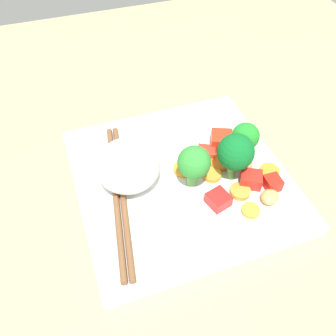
% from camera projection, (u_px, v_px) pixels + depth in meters
% --- Properties ---
extents(ground_plane, '(1.10, 1.10, 0.02)m').
position_uv_depth(ground_plane, '(180.00, 188.00, 0.49)').
color(ground_plane, tan).
extents(square_plate, '(0.27, 0.27, 0.02)m').
position_uv_depth(square_plate, '(180.00, 179.00, 0.48)').
color(square_plate, white).
rests_on(square_plate, ground_plane).
extents(rice_mound, '(0.09, 0.09, 0.06)m').
position_uv_depth(rice_mound, '(128.00, 166.00, 0.44)').
color(rice_mound, white).
rests_on(rice_mound, square_plate).
extents(broccoli_floret_0, '(0.04, 0.04, 0.06)m').
position_uv_depth(broccoli_floret_0, '(245.00, 137.00, 0.47)').
color(broccoli_floret_0, '#72B256').
rests_on(broccoli_floret_0, square_plate).
extents(broccoli_floret_1, '(0.05, 0.05, 0.07)m').
position_uv_depth(broccoli_floret_1, '(236.00, 153.00, 0.44)').
color(broccoli_floret_1, '#5BA04B').
rests_on(broccoli_floret_1, square_plate).
extents(broccoli_floret_2, '(0.04, 0.04, 0.06)m').
position_uv_depth(broccoli_floret_2, '(194.00, 163.00, 0.44)').
color(broccoli_floret_2, '#70AF53').
rests_on(broccoli_floret_2, square_plate).
extents(carrot_slice_0, '(0.03, 0.03, 0.01)m').
position_uv_depth(carrot_slice_0, '(240.00, 192.00, 0.45)').
color(carrot_slice_0, '#FC9437').
rests_on(carrot_slice_0, square_plate).
extents(carrot_slice_1, '(0.03, 0.03, 0.01)m').
position_uv_depth(carrot_slice_1, '(184.00, 169.00, 0.48)').
color(carrot_slice_1, orange).
rests_on(carrot_slice_1, square_plate).
extents(carrot_slice_2, '(0.03, 0.03, 0.01)m').
position_uv_depth(carrot_slice_2, '(212.00, 175.00, 0.47)').
color(carrot_slice_2, orange).
rests_on(carrot_slice_2, square_plate).
extents(carrot_slice_3, '(0.03, 0.03, 0.00)m').
position_uv_depth(carrot_slice_3, '(250.00, 210.00, 0.43)').
color(carrot_slice_3, orange).
rests_on(carrot_slice_3, square_plate).
extents(carrot_slice_4, '(0.03, 0.03, 0.00)m').
position_uv_depth(carrot_slice_4, '(269.00, 171.00, 0.48)').
color(carrot_slice_4, orange).
rests_on(carrot_slice_4, square_plate).
extents(carrot_slice_5, '(0.03, 0.03, 0.01)m').
position_uv_depth(carrot_slice_5, '(218.00, 162.00, 0.48)').
color(carrot_slice_5, orange).
rests_on(carrot_slice_5, square_plate).
extents(pepper_chunk_0, '(0.03, 0.03, 0.02)m').
position_uv_depth(pepper_chunk_0, '(251.00, 179.00, 0.46)').
color(pepper_chunk_0, red).
rests_on(pepper_chunk_0, square_plate).
extents(pepper_chunk_1, '(0.02, 0.02, 0.02)m').
position_uv_depth(pepper_chunk_1, '(272.00, 183.00, 0.45)').
color(pepper_chunk_1, red).
rests_on(pepper_chunk_1, square_plate).
extents(pepper_chunk_2, '(0.04, 0.04, 0.02)m').
position_uv_depth(pepper_chunk_2, '(221.00, 141.00, 0.50)').
color(pepper_chunk_2, red).
rests_on(pepper_chunk_2, square_plate).
extents(pepper_chunk_3, '(0.03, 0.03, 0.02)m').
position_uv_depth(pepper_chunk_3, '(218.00, 200.00, 0.44)').
color(pepper_chunk_3, red).
rests_on(pepper_chunk_3, square_plate).
extents(pepper_chunk_4, '(0.03, 0.03, 0.01)m').
position_uv_depth(pepper_chunk_4, '(206.00, 153.00, 0.49)').
color(pepper_chunk_4, red).
rests_on(pepper_chunk_4, square_plate).
extents(chicken_piece_0, '(0.03, 0.03, 0.01)m').
position_uv_depth(chicken_piece_0, '(243.00, 163.00, 0.48)').
color(chicken_piece_0, tan).
rests_on(chicken_piece_0, square_plate).
extents(chicken_piece_4, '(0.03, 0.03, 0.01)m').
position_uv_depth(chicken_piece_4, '(270.00, 197.00, 0.44)').
color(chicken_piece_4, tan).
rests_on(chicken_piece_4, square_plate).
extents(chopstick_pair, '(0.05, 0.24, 0.01)m').
position_uv_depth(chopstick_pair, '(119.00, 193.00, 0.45)').
color(chopstick_pair, brown).
rests_on(chopstick_pair, square_plate).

